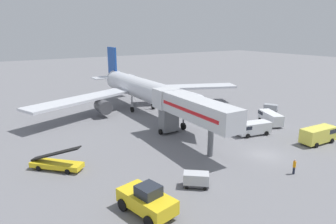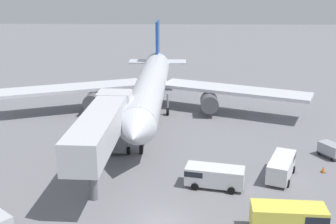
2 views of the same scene
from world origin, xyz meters
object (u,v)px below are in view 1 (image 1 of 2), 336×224
at_px(service_van_outer_left, 319,134).
at_px(baggage_cart_near_right, 196,179).
at_px(ground_crew_worker_foreground, 294,166).
at_px(airplane_at_gate, 143,90).
at_px(service_van_far_right, 252,128).
at_px(service_van_mid_center, 270,117).
at_px(baggage_cart_far_left, 271,108).
at_px(safety_cone_alpha, 281,117).
at_px(jet_bridge, 188,109).
at_px(belt_loader_truck, 57,163).
at_px(pushback_tug, 147,200).

distance_m(service_van_outer_left, baggage_cart_near_right, 21.70).
bearing_deg(service_van_outer_left, ground_crew_worker_foreground, -160.25).
xyz_separation_m(airplane_at_gate, baggage_cart_near_right, (-9.61, -28.57, -3.32)).
xyz_separation_m(service_van_outer_left, service_van_far_right, (-5.14, 7.28, -0.15)).
distance_m(airplane_at_gate, service_van_mid_center, 23.31).
distance_m(airplane_at_gate, baggage_cart_far_left, 24.43).
bearing_deg(ground_crew_worker_foreground, service_van_outer_left, 19.75).
distance_m(service_van_far_right, service_van_mid_center, 6.99).
xyz_separation_m(service_van_outer_left, service_van_mid_center, (1.51, 9.43, -0.11)).
relative_size(baggage_cart_far_left, safety_cone_alpha, 4.35).
distance_m(baggage_cart_near_right, ground_crew_worker_foreground, 11.17).
bearing_deg(baggage_cart_far_left, baggage_cart_near_right, -153.41).
bearing_deg(ground_crew_worker_foreground, baggage_cart_near_right, 161.40).
bearing_deg(baggage_cart_near_right, service_van_outer_left, 1.12).
bearing_deg(ground_crew_worker_foreground, service_van_far_right, 62.09).
height_order(jet_bridge, baggage_cart_near_right, jet_bridge).
height_order(service_van_outer_left, baggage_cart_far_left, service_van_outer_left).
xyz_separation_m(belt_loader_truck, service_van_mid_center, (33.85, -1.65, 0.41)).
bearing_deg(airplane_at_gate, service_van_mid_center, -54.00).
distance_m(baggage_cart_far_left, safety_cone_alpha, 4.30).
height_order(jet_bridge, service_van_far_right, jet_bridge).
relative_size(service_van_far_right, safety_cone_alpha, 8.56).
bearing_deg(airplane_at_gate, service_van_outer_left, -66.77).
bearing_deg(service_van_far_right, safety_cone_alpha, 16.43).
xyz_separation_m(airplane_at_gate, ground_crew_worker_foreground, (0.97, -32.13, -3.25)).
bearing_deg(baggage_cart_far_left, ground_crew_worker_foreground, -135.89).
height_order(pushback_tug, baggage_cart_near_right, pushback_tug).
height_order(jet_bridge, safety_cone_alpha, jet_bridge).
bearing_deg(baggage_cart_near_right, service_van_far_right, 24.97).
relative_size(jet_bridge, service_van_outer_left, 2.97).
height_order(service_van_mid_center, ground_crew_worker_foreground, service_van_mid_center).
relative_size(airplane_at_gate, belt_loader_truck, 8.06).
height_order(service_van_outer_left, service_van_mid_center, service_van_outer_left).
height_order(service_van_outer_left, baggage_cart_near_right, service_van_outer_left).
height_order(belt_loader_truck, safety_cone_alpha, belt_loader_truck).
bearing_deg(baggage_cart_near_right, service_van_mid_center, 23.02).
bearing_deg(service_van_mid_center, safety_cone_alpha, 14.11).
xyz_separation_m(pushback_tug, baggage_cart_near_right, (6.28, 1.30, -0.42)).
relative_size(belt_loader_truck, service_van_outer_left, 0.98).
bearing_deg(safety_cone_alpha, airplane_at_gate, 135.56).
relative_size(pushback_tug, baggage_cart_far_left, 2.02).
distance_m(belt_loader_truck, safety_cone_alpha, 38.22).
bearing_deg(jet_bridge, safety_cone_alpha, 2.51).
bearing_deg(jet_bridge, airplane_at_gate, 80.19).
distance_m(service_van_far_right, baggage_cart_far_left, 14.74).
height_order(service_van_outer_left, ground_crew_worker_foreground, service_van_outer_left).
height_order(service_van_far_right, service_van_mid_center, service_van_mid_center).
bearing_deg(service_van_far_right, airplane_at_gate, 108.41).
relative_size(pushback_tug, baggage_cart_near_right, 2.06).
height_order(baggage_cart_near_right, ground_crew_worker_foreground, ground_crew_worker_foreground).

